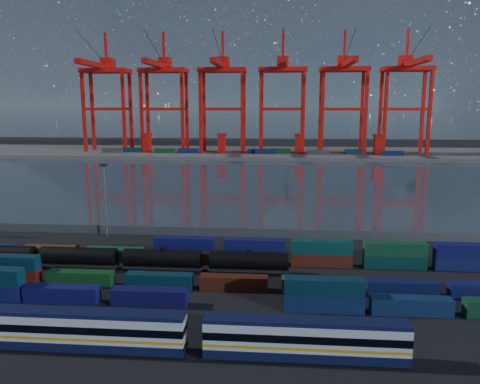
{
  "coord_description": "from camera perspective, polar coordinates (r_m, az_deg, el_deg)",
  "views": [
    {
      "loc": [
        8.71,
        -73.77,
        29.27
      ],
      "look_at": [
        0.0,
        30.0,
        10.0
      ],
      "focal_mm": 35.0,
      "sensor_mm": 36.0,
      "label": 1
    }
  ],
  "objects": [
    {
      "name": "distant_mountains",
      "position": [
        1685.51,
        6.91,
        16.92
      ],
      "size": [
        2470.0,
        1100.0,
        520.0
      ],
      "color": "#1E2630",
      "rests_on": "ground"
    },
    {
      "name": "far_quay",
      "position": [
        285.31,
        3.03,
        4.78
      ],
      "size": [
        700.0,
        70.0,
        2.0
      ],
      "primitive_type": "cube",
      "color": "#514F4C",
      "rests_on": "ground"
    },
    {
      "name": "container_row_mid",
      "position": [
        81.52,
        -16.57,
        -9.75
      ],
      "size": [
        140.8,
        2.22,
        4.73
      ],
      "color": "#424648",
      "rests_on": "ground"
    },
    {
      "name": "ground",
      "position": [
        79.84,
        -1.83,
        -11.03
      ],
      "size": [
        700.0,
        700.0,
        0.0
      ],
      "primitive_type": "plane",
      "color": "black",
      "rests_on": "ground"
    },
    {
      "name": "straddle_carriers",
      "position": [
        274.84,
        2.46,
        6.0
      ],
      "size": [
        140.0,
        7.0,
        11.1
      ],
      "color": "red",
      "rests_on": "far_quay"
    },
    {
      "name": "harbor_water",
      "position": [
        181.36,
        1.98,
        1.19
      ],
      "size": [
        700.0,
        700.0,
        0.0
      ],
      "primitive_type": "plane",
      "color": "#34404B",
      "rests_on": "ground"
    },
    {
      "name": "container_row_north",
      "position": [
        88.16,
        4.06,
        -7.58
      ],
      "size": [
        140.12,
        2.28,
        4.86
      ],
      "color": "navy",
      "rests_on": "ground"
    },
    {
      "name": "yard_light_mast",
      "position": [
        108.86,
        -16.12,
        -0.51
      ],
      "size": [
        1.6,
        0.4,
        16.6
      ],
      "color": "slate",
      "rests_on": "ground"
    },
    {
      "name": "tanker_string",
      "position": [
        94.02,
        -23.41,
        -7.14
      ],
      "size": [
        91.8,
        3.07,
        4.4
      ],
      "color": "black",
      "rests_on": "ground"
    },
    {
      "name": "container_row_south",
      "position": [
        75.95,
        -19.12,
        -11.12
      ],
      "size": [
        139.23,
        2.32,
        4.93
      ],
      "color": "#36383B",
      "rests_on": "ground"
    },
    {
      "name": "waterfront_fence",
      "position": [
        105.98,
        -0.09,
        -4.99
      ],
      "size": [
        160.12,
        0.12,
        2.2
      ],
      "color": "#595B5E",
      "rests_on": "ground"
    },
    {
      "name": "gantry_cranes",
      "position": [
        277.73,
        1.49,
        13.52
      ],
      "size": [
        202.59,
        52.98,
        71.74
      ],
      "color": "red",
      "rests_on": "ground"
    },
    {
      "name": "passenger_train",
      "position": [
        61.69,
        -17.98,
        -15.76
      ],
      "size": [
        75.71,
        2.93,
        5.02
      ],
      "color": "silver",
      "rests_on": "ground"
    },
    {
      "name": "quay_containers",
      "position": [
        271.2,
        0.61,
        4.99
      ],
      "size": [
        172.58,
        10.99,
        2.6
      ],
      "color": "navy",
      "rests_on": "far_quay"
    }
  ]
}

